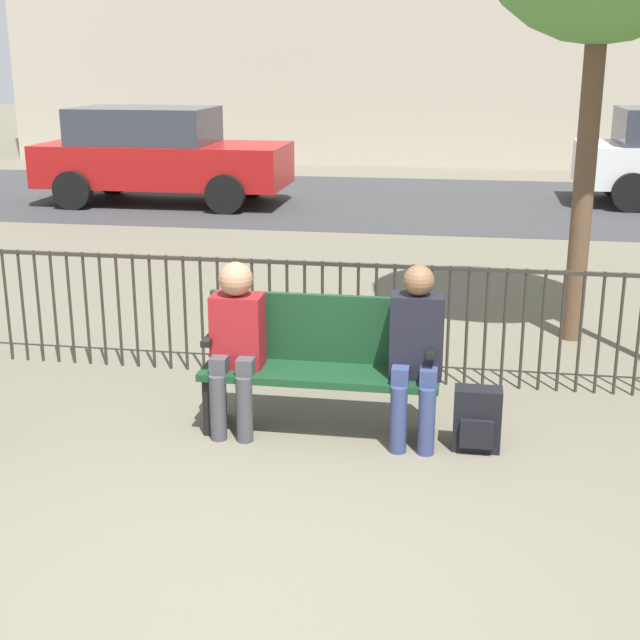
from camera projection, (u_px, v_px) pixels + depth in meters
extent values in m
plane|color=#605B4C|center=(252.00, 598.00, 4.23)|extent=(80.00, 80.00, 0.00)
cube|color=#14381E|center=(320.00, 374.00, 5.96)|extent=(1.59, 0.45, 0.05)
cube|color=#14381E|center=(325.00, 328.00, 6.07)|extent=(1.59, 0.05, 0.47)
cube|color=black|center=(215.00, 398.00, 6.14)|extent=(0.06, 0.38, 0.40)
cube|color=black|center=(429.00, 412.00, 5.91)|extent=(0.06, 0.38, 0.40)
cube|color=black|center=(213.00, 336.00, 6.01)|extent=(0.06, 0.38, 0.04)
cube|color=black|center=(432.00, 347.00, 5.78)|extent=(0.06, 0.38, 0.04)
cylinder|color=#3D3D42|center=(218.00, 408.00, 5.91)|extent=(0.11, 0.11, 0.45)
cylinder|color=#3D3D42|center=(244.00, 409.00, 5.88)|extent=(0.11, 0.11, 0.45)
cube|color=#3D3D42|center=(221.00, 364.00, 5.93)|extent=(0.11, 0.20, 0.12)
cube|color=#3D3D42|center=(247.00, 365.00, 5.90)|extent=(0.11, 0.20, 0.12)
cube|color=maroon|center=(238.00, 331.00, 5.97)|extent=(0.34, 0.22, 0.50)
sphere|color=#A37556|center=(236.00, 279.00, 5.85)|extent=(0.23, 0.23, 0.23)
cylinder|color=navy|center=(398.00, 419.00, 5.72)|extent=(0.11, 0.11, 0.45)
cylinder|color=navy|center=(427.00, 421.00, 5.69)|extent=(0.11, 0.11, 0.45)
cube|color=navy|center=(401.00, 374.00, 5.74)|extent=(0.11, 0.20, 0.12)
cube|color=navy|center=(429.00, 375.00, 5.71)|extent=(0.11, 0.20, 0.12)
cube|color=black|center=(417.00, 336.00, 5.77)|extent=(0.34, 0.22, 0.55)
sphere|color=brown|center=(419.00, 280.00, 5.64)|extent=(0.20, 0.20, 0.20)
cube|color=black|center=(477.00, 419.00, 5.76)|extent=(0.31, 0.17, 0.42)
cube|color=black|center=(477.00, 434.00, 5.69)|extent=(0.21, 0.04, 0.19)
cylinder|color=#2D2823|center=(7.00, 305.00, 7.40)|extent=(0.02, 0.02, 0.95)
cylinder|color=#2D2823|center=(23.00, 306.00, 7.38)|extent=(0.02, 0.02, 0.95)
cylinder|color=#2D2823|center=(39.00, 307.00, 7.35)|extent=(0.02, 0.02, 0.95)
cylinder|color=#2D2823|center=(54.00, 307.00, 7.33)|extent=(0.02, 0.02, 0.95)
cylinder|color=#2D2823|center=(70.00, 308.00, 7.31)|extent=(0.02, 0.02, 0.95)
cylinder|color=#2D2823|center=(87.00, 309.00, 7.29)|extent=(0.02, 0.02, 0.95)
cylinder|color=#2D2823|center=(103.00, 310.00, 7.27)|extent=(0.02, 0.02, 0.95)
cylinder|color=#2D2823|center=(119.00, 310.00, 7.24)|extent=(0.02, 0.02, 0.95)
cylinder|color=#2D2823|center=(135.00, 311.00, 7.22)|extent=(0.02, 0.02, 0.95)
cylinder|color=#2D2823|center=(152.00, 312.00, 7.20)|extent=(0.02, 0.02, 0.95)
cylinder|color=#2D2823|center=(168.00, 313.00, 7.18)|extent=(0.02, 0.02, 0.95)
cylinder|color=#2D2823|center=(185.00, 314.00, 7.16)|extent=(0.02, 0.02, 0.95)
cylinder|color=#2D2823|center=(202.00, 314.00, 7.13)|extent=(0.02, 0.02, 0.95)
cylinder|color=#2D2823|center=(219.00, 315.00, 7.11)|extent=(0.02, 0.02, 0.95)
cylinder|color=#2D2823|center=(236.00, 316.00, 7.09)|extent=(0.02, 0.02, 0.95)
cylinder|color=#2D2823|center=(253.00, 317.00, 7.07)|extent=(0.02, 0.02, 0.95)
cylinder|color=#2D2823|center=(270.00, 318.00, 7.04)|extent=(0.02, 0.02, 0.95)
cylinder|color=#2D2823|center=(287.00, 319.00, 7.02)|extent=(0.02, 0.02, 0.95)
cylinder|color=#2D2823|center=(305.00, 319.00, 7.00)|extent=(0.02, 0.02, 0.95)
cylinder|color=#2D2823|center=(322.00, 320.00, 6.98)|extent=(0.02, 0.02, 0.95)
cylinder|color=#2D2823|center=(340.00, 321.00, 6.96)|extent=(0.02, 0.02, 0.95)
cylinder|color=#2D2823|center=(358.00, 322.00, 6.93)|extent=(0.02, 0.02, 0.95)
cylinder|color=#2D2823|center=(376.00, 323.00, 6.91)|extent=(0.02, 0.02, 0.95)
cylinder|color=#2D2823|center=(394.00, 324.00, 6.89)|extent=(0.02, 0.02, 0.95)
cylinder|color=#2D2823|center=(412.00, 325.00, 6.87)|extent=(0.02, 0.02, 0.95)
cylinder|color=#2D2823|center=(430.00, 325.00, 6.84)|extent=(0.02, 0.02, 0.95)
cylinder|color=#2D2823|center=(448.00, 326.00, 6.82)|extent=(0.02, 0.02, 0.95)
cylinder|color=#2D2823|center=(467.00, 327.00, 6.80)|extent=(0.02, 0.02, 0.95)
cylinder|color=#2D2823|center=(485.00, 328.00, 6.78)|extent=(0.02, 0.02, 0.95)
cylinder|color=#2D2823|center=(504.00, 329.00, 6.76)|extent=(0.02, 0.02, 0.95)
cylinder|color=#2D2823|center=(523.00, 330.00, 6.73)|extent=(0.02, 0.02, 0.95)
cylinder|color=#2D2823|center=(542.00, 331.00, 6.71)|extent=(0.02, 0.02, 0.95)
cylinder|color=#2D2823|center=(561.00, 332.00, 6.69)|extent=(0.02, 0.02, 0.95)
cylinder|color=#2D2823|center=(580.00, 333.00, 6.67)|extent=(0.02, 0.02, 0.95)
cylinder|color=#2D2823|center=(600.00, 334.00, 6.65)|extent=(0.02, 0.02, 0.95)
cylinder|color=#2D2823|center=(619.00, 335.00, 6.62)|extent=(0.02, 0.02, 0.95)
cylinder|color=#2D2823|center=(639.00, 335.00, 6.60)|extent=(0.02, 0.02, 0.95)
cube|color=#2D2823|center=(343.00, 264.00, 6.82)|extent=(9.00, 0.03, 0.03)
cylinder|color=brown|center=(585.00, 170.00, 7.65)|extent=(0.18, 0.18, 3.04)
cube|color=#333335|center=(415.00, 202.00, 15.56)|extent=(24.00, 6.00, 0.01)
cylinder|color=black|center=(632.00, 193.00, 14.46)|extent=(0.64, 0.20, 0.64)
cylinder|color=black|center=(616.00, 178.00, 16.10)|extent=(0.64, 0.20, 0.64)
cube|color=maroon|center=(164.00, 164.00, 15.22)|extent=(4.20, 1.70, 0.70)
cube|color=#2D333D|center=(145.00, 125.00, 15.08)|extent=(2.31, 1.56, 0.60)
cylinder|color=black|center=(225.00, 194.00, 14.29)|extent=(0.64, 0.20, 0.64)
cylinder|color=black|center=(251.00, 180.00, 15.93)|extent=(0.64, 0.20, 0.64)
cylinder|color=black|center=(73.00, 190.00, 14.70)|extent=(0.64, 0.20, 0.64)
cylinder|color=black|center=(113.00, 177.00, 16.35)|extent=(0.64, 0.20, 0.64)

